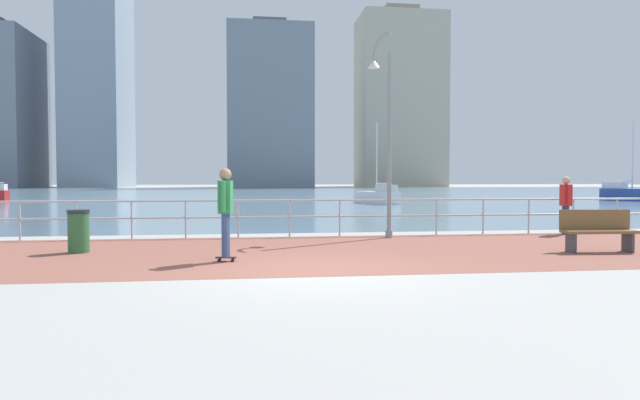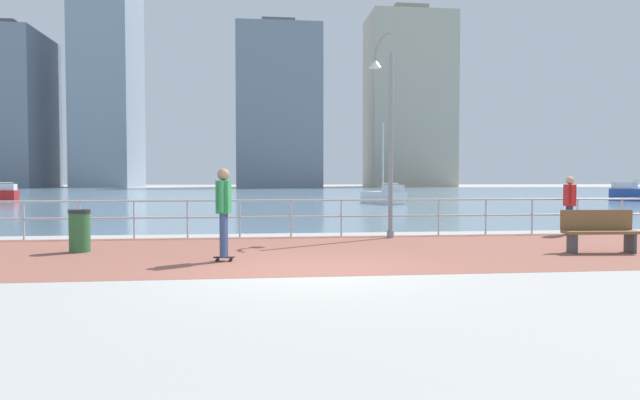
# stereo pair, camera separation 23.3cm
# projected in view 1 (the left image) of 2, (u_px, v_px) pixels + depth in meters

# --- Properties ---
(ground) EXTENTS (220.00, 220.00, 0.00)m
(ground) POSITION_uv_depth(u_px,v_px,m) (261.00, 197.00, 49.11)
(ground) COLOR #ADAAA5
(brick_paving) EXTENTS (28.00, 6.27, 0.01)m
(brick_paving) POSITION_uv_depth(u_px,v_px,m) (300.00, 252.00, 12.03)
(brick_paving) COLOR #935647
(brick_paving) RESTS_ON ground
(harbor_water) EXTENTS (180.00, 88.00, 0.00)m
(harbor_water) POSITION_uv_depth(u_px,v_px,m) (258.00, 194.00, 59.71)
(harbor_water) COLOR #6B899E
(harbor_water) RESTS_ON ground
(waterfront_railing) EXTENTS (25.25, 0.06, 1.03)m
(waterfront_railing) POSITION_uv_depth(u_px,v_px,m) (290.00, 211.00, 15.11)
(waterfront_railing) COLOR #B2BCC1
(waterfront_railing) RESTS_ON ground
(lamppost) EXTENTS (0.61, 0.70, 5.56)m
(lamppost) POSITION_uv_depth(u_px,v_px,m) (385.00, 124.00, 14.88)
(lamppost) COLOR gray
(lamppost) RESTS_ON ground
(skateboarder) EXTENTS (0.41, 0.56, 1.80)m
(skateboarder) POSITION_uv_depth(u_px,v_px,m) (226.00, 205.00, 10.53)
(skateboarder) COLOR black
(skateboarder) RESTS_ON ground
(bystander) EXTENTS (0.29, 0.56, 1.67)m
(bystander) POSITION_uv_depth(u_px,v_px,m) (566.00, 200.00, 15.79)
(bystander) COLOR navy
(bystander) RESTS_ON ground
(trash_bin) EXTENTS (0.46, 0.46, 0.93)m
(trash_bin) POSITION_uv_depth(u_px,v_px,m) (79.00, 231.00, 11.85)
(trash_bin) COLOR #2D6638
(trash_bin) RESTS_ON ground
(park_bench) EXTENTS (1.63, 0.55, 0.92)m
(park_bench) POSITION_uv_depth(u_px,v_px,m) (598.00, 230.00, 11.97)
(park_bench) COLOR brown
(park_bench) RESTS_ON ground
(sailboat_yellow) EXTENTS (2.38, 3.86, 5.19)m
(sailboat_yellow) POSITION_uv_depth(u_px,v_px,m) (378.00, 196.00, 35.15)
(sailboat_yellow) COLOR white
(sailboat_yellow) RESTS_ON ground
(sailboat_red) EXTENTS (3.11, 4.26, 5.83)m
(sailboat_red) POSITION_uv_depth(u_px,v_px,m) (630.00, 193.00, 40.12)
(sailboat_red) COLOR #284799
(sailboat_red) RESTS_ON ground
(tower_brick) EXTENTS (17.39, 12.51, 37.68)m
(tower_brick) POSITION_uv_depth(u_px,v_px,m) (400.00, 101.00, 115.97)
(tower_brick) COLOR #B2AD99
(tower_brick) RESTS_ON ground
(tower_steel) EXTENTS (15.19, 17.76, 31.06)m
(tower_steel) POSITION_uv_depth(u_px,v_px,m) (269.00, 110.00, 103.69)
(tower_steel) COLOR slate
(tower_steel) RESTS_ON ground
(tower_beige) EXTENTS (10.53, 17.09, 49.44)m
(tower_beige) POSITION_uv_depth(u_px,v_px,m) (98.00, 65.00, 107.30)
(tower_beige) COLOR #8493A3
(tower_beige) RESTS_ON ground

